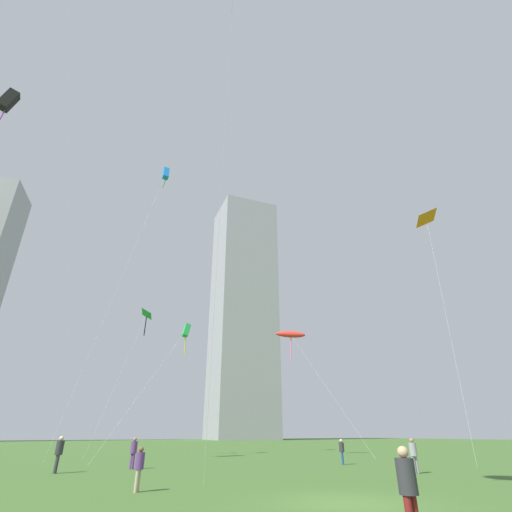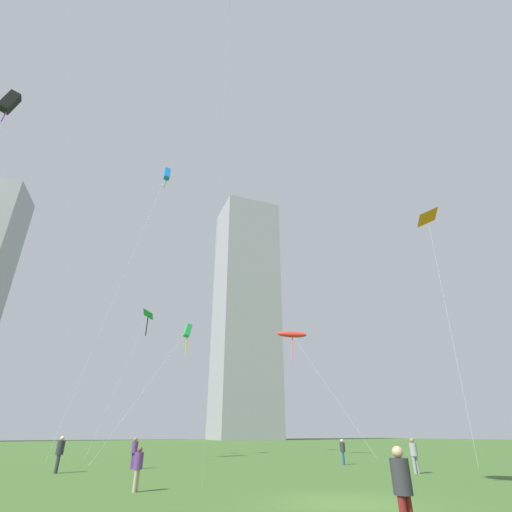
{
  "view_description": "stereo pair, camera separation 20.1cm",
  "coord_description": "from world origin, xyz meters",
  "px_view_note": "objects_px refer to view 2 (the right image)",
  "views": [
    {
      "loc": [
        -9.26,
        -10.85,
        2.0
      ],
      "look_at": [
        2.05,
        9.9,
        13.28
      ],
      "focal_mm": 26.15,
      "sensor_mm": 36.0,
      "label": 1
    },
    {
      "loc": [
        -9.09,
        -10.95,
        2.0
      ],
      "look_at": [
        2.05,
        9.9,
        13.28
      ],
      "focal_mm": 26.15,
      "sensor_mm": 36.0,
      "label": 2
    }
  ],
  "objects_px": {
    "person_standing_2": "(402,486)",
    "kite_flying_1": "(167,175)",
    "kite_flying_0": "(10,103)",
    "person_standing_6": "(343,450)",
    "kite_flying_7": "(292,335)",
    "distant_highrise_0": "(246,311)",
    "kite_flying_5": "(188,331)",
    "kite_flying_2": "(427,218)",
    "person_standing_0": "(138,465)",
    "kite_flying_3": "(148,317)",
    "person_standing_5": "(414,453)",
    "person_standing_1": "(134,450)",
    "person_standing_4": "(60,451)"
  },
  "relations": [
    {
      "from": "person_standing_6",
      "to": "kite_flying_1",
      "type": "height_order",
      "value": "kite_flying_1"
    },
    {
      "from": "person_standing_0",
      "to": "kite_flying_3",
      "type": "height_order",
      "value": "kite_flying_3"
    },
    {
      "from": "person_standing_2",
      "to": "kite_flying_2",
      "type": "bearing_deg",
      "value": 24.92
    },
    {
      "from": "kite_flying_1",
      "to": "kite_flying_2",
      "type": "xyz_separation_m",
      "value": [
        20.3,
        -19.82,
        -11.21
      ]
    },
    {
      "from": "kite_flying_0",
      "to": "kite_flying_1",
      "type": "distance_m",
      "value": 17.67
    },
    {
      "from": "person_standing_6",
      "to": "kite_flying_7",
      "type": "relative_size",
      "value": 0.13
    },
    {
      "from": "kite_flying_2",
      "to": "person_standing_6",
      "type": "bearing_deg",
      "value": 150.54
    },
    {
      "from": "person_standing_4",
      "to": "kite_flying_1",
      "type": "distance_m",
      "value": 33.33
    },
    {
      "from": "kite_flying_2",
      "to": "kite_flying_5",
      "type": "xyz_separation_m",
      "value": [
        -15.6,
        21.03,
        -7.86
      ]
    },
    {
      "from": "person_standing_1",
      "to": "kite_flying_7",
      "type": "height_order",
      "value": "kite_flying_7"
    },
    {
      "from": "person_standing_0",
      "to": "kite_flying_2",
      "type": "distance_m",
      "value": 31.21
    },
    {
      "from": "person_standing_1",
      "to": "person_standing_4",
      "type": "height_order",
      "value": "person_standing_4"
    },
    {
      "from": "person_standing_2",
      "to": "kite_flying_2",
      "type": "relative_size",
      "value": 0.09
    },
    {
      "from": "person_standing_6",
      "to": "distant_highrise_0",
      "type": "height_order",
      "value": "distant_highrise_0"
    },
    {
      "from": "person_standing_5",
      "to": "kite_flying_5",
      "type": "bearing_deg",
      "value": 113.14
    },
    {
      "from": "person_standing_5",
      "to": "kite_flying_1",
      "type": "height_order",
      "value": "kite_flying_1"
    },
    {
      "from": "person_standing_2",
      "to": "kite_flying_1",
      "type": "bearing_deg",
      "value": 83.29
    },
    {
      "from": "kite_flying_0",
      "to": "kite_flying_3",
      "type": "relative_size",
      "value": 2.12
    },
    {
      "from": "kite_flying_7",
      "to": "distant_highrise_0",
      "type": "distance_m",
      "value": 107.82
    },
    {
      "from": "kite_flying_3",
      "to": "kite_flying_0",
      "type": "bearing_deg",
      "value": -152.2
    },
    {
      "from": "kite_flying_7",
      "to": "kite_flying_5",
      "type": "bearing_deg",
      "value": 152.85
    },
    {
      "from": "person_standing_5",
      "to": "kite_flying_0",
      "type": "xyz_separation_m",
      "value": [
        -26.94,
        14.97,
        27.62
      ]
    },
    {
      "from": "person_standing_4",
      "to": "person_standing_6",
      "type": "distance_m",
      "value": 18.47
    },
    {
      "from": "person_standing_6",
      "to": "person_standing_4",
      "type": "bearing_deg",
      "value": -54.2
    },
    {
      "from": "kite_flying_0",
      "to": "kite_flying_5",
      "type": "relative_size",
      "value": 2.26
    },
    {
      "from": "person_standing_0",
      "to": "kite_flying_0",
      "type": "relative_size",
      "value": 0.05
    },
    {
      "from": "person_standing_0",
      "to": "kite_flying_7",
      "type": "bearing_deg",
      "value": 168.79
    },
    {
      "from": "person_standing_5",
      "to": "person_standing_6",
      "type": "height_order",
      "value": "person_standing_5"
    },
    {
      "from": "kite_flying_3",
      "to": "kite_flying_7",
      "type": "xyz_separation_m",
      "value": [
        14.84,
        -5.58,
        -1.41
      ]
    },
    {
      "from": "person_standing_2",
      "to": "person_standing_5",
      "type": "bearing_deg",
      "value": 35.07
    },
    {
      "from": "person_standing_2",
      "to": "distant_highrise_0",
      "type": "bearing_deg",
      "value": 59.94
    },
    {
      "from": "person_standing_4",
      "to": "kite_flying_7",
      "type": "xyz_separation_m",
      "value": [
        21.56,
        8.21,
        10.89
      ]
    },
    {
      "from": "person_standing_2",
      "to": "kite_flying_0",
      "type": "distance_m",
      "value": 40.18
    },
    {
      "from": "person_standing_4",
      "to": "person_standing_5",
      "type": "bearing_deg",
      "value": -123.22
    },
    {
      "from": "kite_flying_3",
      "to": "kite_flying_5",
      "type": "height_order",
      "value": "kite_flying_3"
    },
    {
      "from": "person_standing_1",
      "to": "kite_flying_2",
      "type": "distance_m",
      "value": 30.66
    },
    {
      "from": "kite_flying_0",
      "to": "kite_flying_5",
      "type": "height_order",
      "value": "kite_flying_0"
    },
    {
      "from": "kite_flying_1",
      "to": "kite_flying_2",
      "type": "distance_m",
      "value": 30.51
    },
    {
      "from": "distant_highrise_0",
      "to": "person_standing_0",
      "type": "bearing_deg",
      "value": -111.09
    },
    {
      "from": "person_standing_0",
      "to": "distant_highrise_0",
      "type": "height_order",
      "value": "distant_highrise_0"
    },
    {
      "from": "person_standing_2",
      "to": "person_standing_6",
      "type": "height_order",
      "value": "person_standing_2"
    },
    {
      "from": "person_standing_1",
      "to": "kite_flying_5",
      "type": "relative_size",
      "value": 0.13
    },
    {
      "from": "person_standing_0",
      "to": "person_standing_2",
      "type": "distance_m",
      "value": 10.66
    },
    {
      "from": "person_standing_5",
      "to": "distant_highrise_0",
      "type": "xyz_separation_m",
      "value": [
        44.92,
        111.66,
        45.15
      ]
    },
    {
      "from": "person_standing_0",
      "to": "kite_flying_3",
      "type": "xyz_separation_m",
      "value": [
        4.37,
        23.38,
        12.48
      ]
    },
    {
      "from": "person_standing_5",
      "to": "distant_highrise_0",
      "type": "distance_m",
      "value": 128.55
    },
    {
      "from": "kite_flying_3",
      "to": "distant_highrise_0",
      "type": "bearing_deg",
      "value": 57.72
    },
    {
      "from": "person_standing_6",
      "to": "kite_flying_5",
      "type": "relative_size",
      "value": 0.12
    },
    {
      "from": "person_standing_0",
      "to": "person_standing_1",
      "type": "height_order",
      "value": "person_standing_1"
    },
    {
      "from": "kite_flying_1",
      "to": "kite_flying_3",
      "type": "height_order",
      "value": "kite_flying_1"
    }
  ]
}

